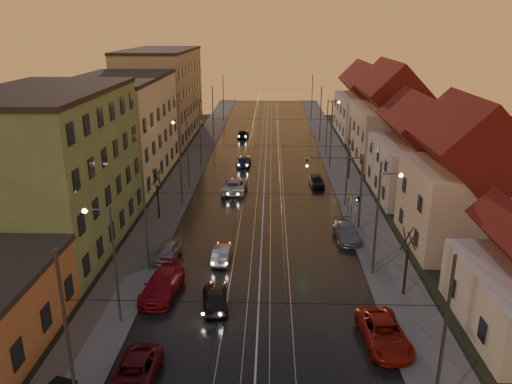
# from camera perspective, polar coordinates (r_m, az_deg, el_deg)

# --- Properties ---
(ground) EXTENTS (160.00, 160.00, 0.00)m
(ground) POSITION_cam_1_polar(r_m,az_deg,el_deg) (31.29, 0.09, -17.03)
(ground) COLOR black
(ground) RESTS_ON ground
(road) EXTENTS (16.00, 120.00, 0.04)m
(road) POSITION_cam_1_polar(r_m,az_deg,el_deg) (67.90, 1.07, 3.09)
(road) COLOR black
(road) RESTS_ON ground
(sidewalk_left) EXTENTS (4.00, 120.00, 0.15)m
(sidewalk_left) POSITION_cam_1_polar(r_m,az_deg,el_deg) (68.72, -7.31, 3.18)
(sidewalk_left) COLOR #4C4C4C
(sidewalk_left) RESTS_ON ground
(sidewalk_right) EXTENTS (4.00, 120.00, 0.15)m
(sidewalk_right) POSITION_cam_1_polar(r_m,az_deg,el_deg) (68.51, 9.47, 3.03)
(sidewalk_right) COLOR #4C4C4C
(sidewalk_right) RESTS_ON ground
(tram_rail_0) EXTENTS (0.06, 120.00, 0.03)m
(tram_rail_0) POSITION_cam_1_polar(r_m,az_deg,el_deg) (67.95, -0.79, 3.14)
(tram_rail_0) COLOR gray
(tram_rail_0) RESTS_ON road
(tram_rail_1) EXTENTS (0.06, 120.00, 0.03)m
(tram_rail_1) POSITION_cam_1_polar(r_m,az_deg,el_deg) (67.90, 0.42, 3.13)
(tram_rail_1) COLOR gray
(tram_rail_1) RESTS_ON road
(tram_rail_2) EXTENTS (0.06, 120.00, 0.03)m
(tram_rail_2) POSITION_cam_1_polar(r_m,az_deg,el_deg) (67.89, 1.72, 3.12)
(tram_rail_2) COLOR gray
(tram_rail_2) RESTS_ON road
(tram_rail_3) EXTENTS (0.06, 120.00, 0.03)m
(tram_rail_3) POSITION_cam_1_polar(r_m,az_deg,el_deg) (67.90, 2.93, 3.10)
(tram_rail_3) COLOR gray
(tram_rail_3) RESTS_ON road
(apartment_left_1) EXTENTS (10.00, 18.00, 13.00)m
(apartment_left_1) POSITION_cam_1_polar(r_m,az_deg,el_deg) (44.98, -22.25, 2.10)
(apartment_left_1) COLOR #617E50
(apartment_left_1) RESTS_ON ground
(apartment_left_2) EXTENTS (10.00, 20.00, 12.00)m
(apartment_left_2) POSITION_cam_1_polar(r_m,az_deg,el_deg) (63.33, -15.13, 6.87)
(apartment_left_2) COLOR beige
(apartment_left_2) RESTS_ON ground
(apartment_left_3) EXTENTS (10.00, 24.00, 14.00)m
(apartment_left_3) POSITION_cam_1_polar(r_m,az_deg,el_deg) (86.11, -10.69, 10.85)
(apartment_left_3) COLOR #907E5D
(apartment_left_3) RESTS_ON ground
(house_right_1) EXTENTS (8.67, 10.20, 10.80)m
(house_right_1) POSITION_cam_1_polar(r_m,az_deg,el_deg) (45.40, 22.67, 0.80)
(house_right_1) COLOR beige
(house_right_1) RESTS_ON ground
(house_right_2) EXTENTS (9.18, 12.24, 9.20)m
(house_right_2) POSITION_cam_1_polar(r_m,az_deg,el_deg) (57.46, 18.19, 4.03)
(house_right_2) COLOR silver
(house_right_2) RESTS_ON ground
(house_right_3) EXTENTS (9.18, 14.28, 11.50)m
(house_right_3) POSITION_cam_1_polar(r_m,az_deg,el_deg) (71.41, 15.04, 8.00)
(house_right_3) COLOR beige
(house_right_3) RESTS_ON ground
(house_right_4) EXTENTS (9.18, 16.32, 10.00)m
(house_right_4) POSITION_cam_1_polar(r_m,az_deg,el_deg) (88.91, 12.45, 9.70)
(house_right_4) COLOR silver
(house_right_4) RESTS_ON ground
(catenary_pole_l_0) EXTENTS (0.16, 0.16, 9.00)m
(catenary_pole_l_0) POSITION_cam_1_polar(r_m,az_deg,el_deg) (25.55, -20.75, -15.29)
(catenary_pole_l_0) COLOR #595B60
(catenary_pole_l_0) RESTS_ON ground
(catenary_pole_r_0) EXTENTS (0.16, 0.16, 9.00)m
(catenary_pole_r_0) POSITION_cam_1_polar(r_m,az_deg,el_deg) (25.06, 20.57, -16.00)
(catenary_pole_r_0) COLOR #595B60
(catenary_pole_r_0) RESTS_ON ground
(catenary_pole_l_1) EXTENTS (0.16, 0.16, 9.00)m
(catenary_pole_l_1) POSITION_cam_1_polar(r_m,az_deg,el_deg) (38.21, -12.52, -2.90)
(catenary_pole_l_1) COLOR #595B60
(catenary_pole_l_1) RESTS_ON ground
(catenary_pole_r_1) EXTENTS (0.16, 0.16, 9.00)m
(catenary_pole_r_1) POSITION_cam_1_polar(r_m,az_deg,el_deg) (37.88, 13.64, -3.18)
(catenary_pole_r_1) COLOR #595B60
(catenary_pole_r_1) RESTS_ON ground
(catenary_pole_l_2) EXTENTS (0.16, 0.16, 9.00)m
(catenary_pole_l_2) POSITION_cam_1_polar(r_m,az_deg,el_deg) (52.12, -8.64, 3.15)
(catenary_pole_l_2) COLOR #595B60
(catenary_pole_l_2) RESTS_ON ground
(catenary_pole_r_2) EXTENTS (0.16, 0.16, 9.00)m
(catenary_pole_r_2) POSITION_cam_1_polar(r_m,az_deg,el_deg) (51.88, 10.42, 2.98)
(catenary_pole_r_2) COLOR #595B60
(catenary_pole_r_2) RESTS_ON ground
(catenary_pole_l_3) EXTENTS (0.16, 0.16, 9.00)m
(catenary_pole_l_3) POSITION_cam_1_polar(r_m,az_deg,el_deg) (66.51, -6.40, 6.62)
(catenary_pole_l_3) COLOR #595B60
(catenary_pole_l_3) RESTS_ON ground
(catenary_pole_r_3) EXTENTS (0.16, 0.16, 9.00)m
(catenary_pole_r_3) POSITION_cam_1_polar(r_m,az_deg,el_deg) (66.32, 8.58, 6.50)
(catenary_pole_r_3) COLOR #595B60
(catenary_pole_r_3) RESTS_ON ground
(catenary_pole_l_4) EXTENTS (0.16, 0.16, 9.00)m
(catenary_pole_l_4) POSITION_cam_1_polar(r_m,az_deg,el_deg) (81.12, -4.95, 8.85)
(catenary_pole_l_4) COLOR #595B60
(catenary_pole_l_4) RESTS_ON ground
(catenary_pole_r_4) EXTENTS (0.16, 0.16, 9.00)m
(catenary_pole_r_4) POSITION_cam_1_polar(r_m,az_deg,el_deg) (80.97, 7.38, 8.74)
(catenary_pole_r_4) COLOR #595B60
(catenary_pole_r_4) RESTS_ON ground
(catenary_pole_l_5) EXTENTS (0.16, 0.16, 9.00)m
(catenary_pole_l_5) POSITION_cam_1_polar(r_m,az_deg,el_deg) (98.81, -3.76, 10.64)
(catenary_pole_l_5) COLOR #595B60
(catenary_pole_l_5) RESTS_ON ground
(catenary_pole_r_5) EXTENTS (0.16, 0.16, 9.00)m
(catenary_pole_r_5) POSITION_cam_1_polar(r_m,az_deg,el_deg) (98.68, 6.41, 10.55)
(catenary_pole_r_5) COLOR #595B60
(catenary_pole_r_5) RESTS_ON ground
(street_lamp_0) EXTENTS (1.75, 0.32, 8.00)m
(street_lamp_0) POSITION_cam_1_polar(r_m,az_deg,el_deg) (32.04, -16.42, -6.82)
(street_lamp_0) COLOR #595B60
(street_lamp_0) RESTS_ON ground
(street_lamp_1) EXTENTS (1.75, 0.32, 8.00)m
(street_lamp_1) POSITION_cam_1_polar(r_m,az_deg,el_deg) (38.76, 14.12, -2.10)
(street_lamp_1) COLOR #595B60
(street_lamp_1) RESTS_ON ground
(street_lamp_2) EXTENTS (1.75, 0.32, 8.00)m
(street_lamp_2) POSITION_cam_1_polar(r_m,az_deg,el_deg) (57.83, -8.13, 5.12)
(street_lamp_2) COLOR #595B60
(street_lamp_2) RESTS_ON ground
(street_lamp_3) EXTENTS (1.75, 0.32, 8.00)m
(street_lamp_3) POSITION_cam_1_polar(r_m,az_deg,el_deg) (73.12, 8.37, 7.94)
(street_lamp_3) COLOR #595B60
(street_lamp_3) RESTS_ON ground
(traffic_light_mast) EXTENTS (5.30, 0.32, 7.20)m
(traffic_light_mast) POSITION_cam_1_polar(r_m,az_deg,el_deg) (46.08, 10.74, 1.09)
(traffic_light_mast) COLOR #595B60
(traffic_light_mast) RESTS_ON ground
(bare_tree_0) EXTENTS (1.09, 1.09, 5.11)m
(bare_tree_0) POSITION_cam_1_polar(r_m,az_deg,el_deg) (49.29, -11.16, -0.35)
(bare_tree_0) COLOR black
(bare_tree_0) RESTS_ON ground
(bare_tree_1) EXTENTS (1.09, 1.09, 5.11)m
(bare_tree_1) POSITION_cam_1_polar(r_m,az_deg,el_deg) (36.40, 16.81, -7.87)
(bare_tree_1) COLOR black
(bare_tree_1) RESTS_ON ground
(bare_tree_2) EXTENTS (1.09, 1.09, 5.11)m
(bare_tree_2) POSITION_cam_1_polar(r_m,az_deg,el_deg) (62.22, 10.65, 3.67)
(bare_tree_2) COLOR black
(bare_tree_2) RESTS_ON ground
(driving_car_0) EXTENTS (2.20, 4.32, 1.41)m
(driving_car_0) POSITION_cam_1_polar(r_m,az_deg,el_deg) (34.57, -4.73, -11.92)
(driving_car_0) COLOR black
(driving_car_0) RESTS_ON ground
(driving_car_1) EXTENTS (1.41, 3.83, 1.25)m
(driving_car_1) POSITION_cam_1_polar(r_m,az_deg,el_deg) (40.72, -3.93, -7.03)
(driving_car_1) COLOR #A2A3A7
(driving_car_1) RESTS_ON ground
(driving_car_2) EXTENTS (2.83, 5.66, 1.54)m
(driving_car_2) POSITION_cam_1_polar(r_m,az_deg,el_deg) (56.90, -2.46, 0.76)
(driving_car_2) COLOR #B5B5B5
(driving_car_2) RESTS_ON ground
(driving_car_3) EXTENTS (1.91, 4.46, 1.28)m
(driving_car_3) POSITION_cam_1_polar(r_m,az_deg,el_deg) (67.57, -1.42, 3.56)
(driving_car_3) COLOR #172545
(driving_car_3) RESTS_ON ground
(driving_car_4) EXTENTS (1.92, 4.14, 1.37)m
(driving_car_4) POSITION_cam_1_polar(r_m,az_deg,el_deg) (84.48, -1.51, 6.67)
(driving_car_4) COLOR black
(driving_car_4) RESTS_ON ground
(parked_left_1) EXTENTS (2.42, 4.88, 1.33)m
(parked_left_1) POSITION_cam_1_polar(r_m,az_deg,el_deg) (28.86, -13.77, -19.52)
(parked_left_1) COLOR #530E18
(parked_left_1) RESTS_ON ground
(parked_left_2) EXTENTS (2.81, 5.65, 1.58)m
(parked_left_2) POSITION_cam_1_polar(r_m,az_deg,el_deg) (36.41, -10.67, -10.36)
(parked_left_2) COLOR maroon
(parked_left_2) RESTS_ON ground
(parked_left_3) EXTENTS (2.05, 4.23, 1.39)m
(parked_left_3) POSITION_cam_1_polar(r_m,az_deg,el_deg) (41.43, -10.09, -6.72)
(parked_left_3) COLOR #98989D
(parked_left_3) RESTS_ON ground
(parked_right_0) EXTENTS (2.89, 5.48, 1.47)m
(parked_right_0) POSITION_cam_1_polar(r_m,az_deg,el_deg) (31.88, 14.42, -15.35)
(parked_right_0) COLOR maroon
(parked_right_0) RESTS_ON ground
(parked_right_1) EXTENTS (2.33, 4.89, 1.38)m
(parked_right_1) POSITION_cam_1_polar(r_m,az_deg,el_deg) (45.15, 10.39, -4.56)
(parked_right_1) COLOR gray
(parked_right_1) RESTS_ON ground
(parked_right_2) EXTENTS (1.75, 3.94, 1.32)m
(parked_right_2) POSITION_cam_1_polar(r_m,az_deg,el_deg) (59.27, 6.96, 1.26)
(parked_right_2) COLOR black
(parked_right_2) RESTS_ON ground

